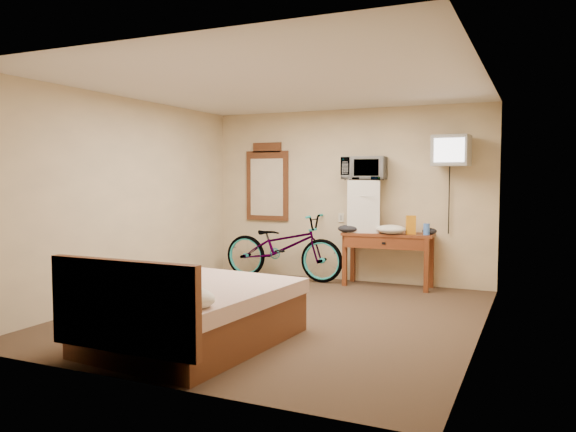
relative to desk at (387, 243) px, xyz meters
The scene contains 13 objects.
room 2.21m from the desk, 108.92° to the right, with size 4.60×4.64×2.50m.
desk is the anchor object (origin of this frame).
mini_fridge 0.61m from the desk, behind, with size 0.54×0.52×0.72m.
microwave 1.08m from the desk, behind, with size 0.59×0.40×0.33m, color silver.
snack_bag 0.41m from the desk, ahead, with size 0.13×0.07×0.25m, color orange.
blue_cup 0.57m from the desk, ahead, with size 0.09×0.09×0.15m, color #4276E1.
cloth_cream 0.23m from the desk, 54.01° to the right, with size 0.41×0.31×0.13m, color silver.
cloth_dark_a 0.57m from the desk, 164.03° to the right, with size 0.28×0.21×0.11m, color black.
cloth_dark_b 0.59m from the desk, ahead, with size 0.19×0.16×0.09m, color black.
crt_television 1.49m from the desk, ahead, with size 0.48×0.58×0.40m.
wall_mirror 2.15m from the desk, behind, with size 0.71×0.04×1.20m.
bicycle 1.56m from the desk, behind, with size 0.65×1.87×0.98m, color black.
bed 3.53m from the desk, 105.50° to the right, with size 1.55×1.98×0.90m.
Camera 1 is at (2.59, -5.54, 1.52)m, focal length 35.00 mm.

